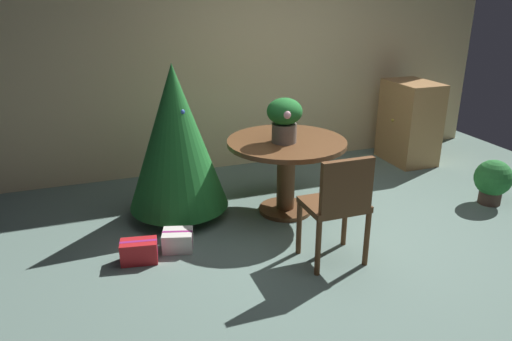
% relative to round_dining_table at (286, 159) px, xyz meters
% --- Properties ---
extents(ground_plane, '(6.60, 6.60, 0.00)m').
position_rel_round_dining_table_xyz_m(ground_plane, '(0.30, -0.73, -0.54)').
color(ground_plane, slate).
extents(back_wall_panel, '(6.00, 0.10, 2.60)m').
position_rel_round_dining_table_xyz_m(back_wall_panel, '(0.30, 1.47, 0.76)').
color(back_wall_panel, beige).
rests_on(back_wall_panel, ground_plane).
extents(round_dining_table, '(1.12, 1.12, 0.73)m').
position_rel_round_dining_table_xyz_m(round_dining_table, '(0.00, 0.00, 0.00)').
color(round_dining_table, brown).
rests_on(round_dining_table, ground_plane).
extents(flower_vase, '(0.32, 0.33, 0.41)m').
position_rel_round_dining_table_xyz_m(flower_vase, '(-0.05, -0.05, 0.42)').
color(flower_vase, '#665B51').
rests_on(flower_vase, round_dining_table).
extents(wooden_chair_near, '(0.47, 0.39, 0.91)m').
position_rel_round_dining_table_xyz_m(wooden_chair_near, '(-0.00, -1.01, -0.01)').
color(wooden_chair_near, brown).
rests_on(wooden_chair_near, ground_plane).
extents(holiday_tree, '(0.93, 0.93, 1.46)m').
position_rel_round_dining_table_xyz_m(holiday_tree, '(-0.99, 0.26, 0.24)').
color(holiday_tree, brown).
rests_on(holiday_tree, ground_plane).
extents(gift_box_red, '(0.31, 0.21, 0.19)m').
position_rel_round_dining_table_xyz_m(gift_box_red, '(-1.47, -0.47, -0.45)').
color(gift_box_red, red).
rests_on(gift_box_red, ground_plane).
extents(gift_box_cream, '(0.29, 0.27, 0.17)m').
position_rel_round_dining_table_xyz_m(gift_box_cream, '(-1.14, -0.38, -0.46)').
color(gift_box_cream, silver).
rests_on(gift_box_cream, ground_plane).
extents(wooden_cabinet, '(0.52, 0.68, 1.00)m').
position_rel_round_dining_table_xyz_m(wooden_cabinet, '(2.02, 0.85, -0.04)').
color(wooden_cabinet, '#B27F4C').
rests_on(wooden_cabinet, ground_plane).
extents(potted_plant, '(0.37, 0.37, 0.46)m').
position_rel_round_dining_table_xyz_m(potted_plant, '(2.03, -0.53, -0.29)').
color(potted_plant, '#4C382D').
rests_on(potted_plant, ground_plane).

